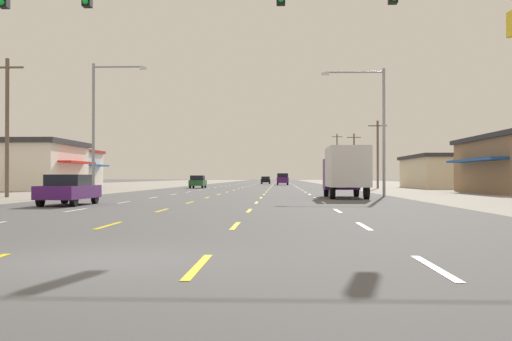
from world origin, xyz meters
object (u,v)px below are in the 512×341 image
(box_truck_far_right_near, at_px, (346,169))
(streetlight_right_row_0, at_px, (377,121))
(sedan_far_left_nearest, at_px, (69,189))
(hatchback_far_left_mid, at_px, (198,182))
(suv_inner_right_midfar, at_px, (283,179))
(sedan_center_turn_far, at_px, (266,180))
(hatchback_inner_right_farther, at_px, (282,180))
(streetlight_left_row_0, at_px, (99,119))

(box_truck_far_right_near, relative_size, streetlight_right_row_0, 0.81)
(sedan_far_left_nearest, height_order, hatchback_far_left_mid, hatchback_far_left_mid)
(streetlight_right_row_0, bearing_deg, box_truck_far_right_near, -129.83)
(hatchback_far_left_mid, distance_m, suv_inner_right_midfar, 31.38)
(box_truck_far_right_near, height_order, sedan_center_turn_far, box_truck_far_right_near)
(hatchback_inner_right_farther, bearing_deg, box_truck_far_right_near, -87.73)
(box_truck_far_right_near, bearing_deg, hatchback_inner_right_farther, 92.27)
(streetlight_left_row_0, bearing_deg, sedan_center_turn_far, 82.58)
(suv_inner_right_midfar, height_order, sedan_center_turn_far, suv_inner_right_midfar)
(streetlight_right_row_0, bearing_deg, streetlight_left_row_0, 180.00)
(box_truck_far_right_near, xyz_separation_m, suv_inner_right_midfar, (-3.77, 63.78, -0.81))
(hatchback_inner_right_farther, bearing_deg, suv_inner_right_midfar, -89.97)
(streetlight_right_row_0, bearing_deg, sedan_center_turn_far, 97.08)
(sedan_center_turn_far, distance_m, streetlight_right_row_0, 77.02)
(streetlight_left_row_0, distance_m, streetlight_right_row_0, 19.42)
(streetlight_left_row_0, xyz_separation_m, streetlight_right_row_0, (19.41, -0.00, -0.20))
(hatchback_far_left_mid, height_order, hatchback_inner_right_farther, same)
(sedan_far_left_nearest, height_order, streetlight_right_row_0, streetlight_right_row_0)
(hatchback_far_left_mid, xyz_separation_m, streetlight_right_row_0, (16.68, -31.23, 4.43))
(sedan_far_left_nearest, xyz_separation_m, streetlight_right_row_0, (16.75, 13.52, 4.46))
(suv_inner_right_midfar, xyz_separation_m, sedan_center_turn_far, (-3.24, 15.48, -0.27))
(sedan_far_left_nearest, relative_size, sedan_center_turn_far, 1.00)
(hatchback_far_left_mid, relative_size, hatchback_inner_right_farther, 1.00)
(box_truck_far_right_near, relative_size, suv_inner_right_midfar, 1.47)
(sedan_far_left_nearest, xyz_separation_m, hatchback_far_left_mid, (0.07, 44.76, 0.03))
(box_truck_far_right_near, relative_size, hatchback_inner_right_farther, 1.85)
(box_truck_far_right_near, bearing_deg, suv_inner_right_midfar, 93.38)
(suv_inner_right_midfar, distance_m, hatchback_inner_right_farther, 31.62)
(box_truck_far_right_near, distance_m, hatchback_inner_right_farther, 95.48)
(suv_inner_right_midfar, bearing_deg, streetlight_right_row_0, -84.15)
(hatchback_inner_right_farther, bearing_deg, streetlight_right_row_0, -86.13)
(suv_inner_right_midfar, distance_m, streetlight_right_row_0, 61.29)
(sedan_far_left_nearest, distance_m, hatchback_inner_right_farther, 106.48)
(streetlight_left_row_0, bearing_deg, hatchback_far_left_mid, 85.00)
(suv_inner_right_midfar, relative_size, streetlight_left_row_0, 0.52)
(hatchback_far_left_mid, xyz_separation_m, hatchback_inner_right_farther, (10.43, 61.21, 0.00))
(suv_inner_right_midfar, relative_size, hatchback_inner_right_farther, 1.26)
(suv_inner_right_midfar, relative_size, sedan_center_turn_far, 1.09)
(hatchback_far_left_mid, bearing_deg, sedan_center_turn_far, 80.92)
(hatchback_far_left_mid, relative_size, streetlight_left_row_0, 0.42)
(suv_inner_right_midfar, bearing_deg, sedan_far_left_nearest, -98.05)
(sedan_far_left_nearest, height_order, sedan_center_turn_far, same)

